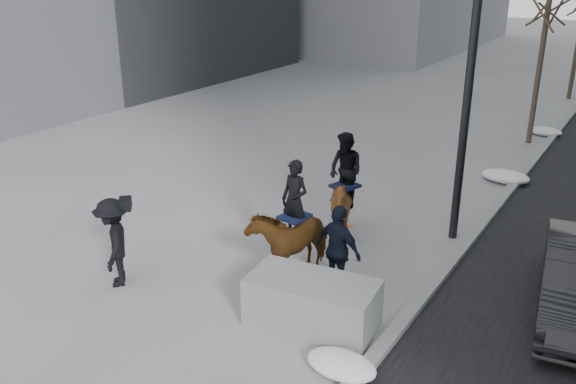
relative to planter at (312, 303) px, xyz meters
The scene contains 10 objects.
ground 1.85m from the planter, 157.92° to the left, with size 120.00×120.00×0.00m, color gray.
curb 10.77m from the planter, 82.90° to the left, with size 0.25×90.00×0.12m, color gray.
planter is the anchor object (origin of this frame).
tree_near 13.69m from the planter, 86.90° to the left, with size 1.20×1.20×5.20m, color #35271F, non-canonical shape.
mounted_left 1.88m from the planter, 133.37° to the left, with size 1.06×1.91×2.35m.
mounted_right 3.50m from the planter, 109.27° to the left, with size 1.67×1.78×2.45m.
feeder 1.31m from the planter, 97.15° to the left, with size 1.10×0.97×1.75m.
camera_crew 4.01m from the planter, 168.82° to the right, with size 1.24×1.28×1.75m.
lamppost 6.64m from the planter, 78.90° to the left, with size 0.25×0.80×9.09m.
snow_piles 7.93m from the planter, 82.53° to the left, with size 1.32×16.36×0.33m.
Camera 1 is at (6.10, -8.50, 5.94)m, focal length 38.00 mm.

